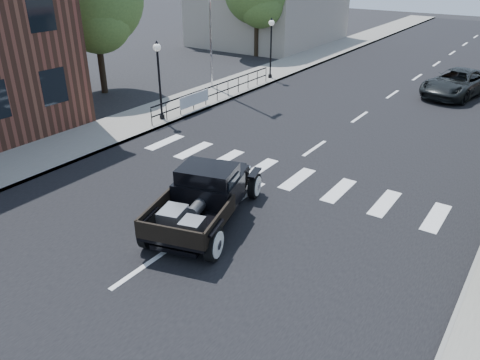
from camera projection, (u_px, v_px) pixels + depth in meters
The scene contains 13 objects.
ground at pixel (211, 220), 14.21m from camera, with size 120.00×120.00×0.00m, color black.
road at pixel (380, 103), 25.32m from camera, with size 14.00×80.00×0.02m, color black.
road_markings at pixel (343, 129), 21.62m from camera, with size 12.00×60.00×0.06m, color silver, non-canonical shape.
sidewalk_left at pixel (250, 80), 29.62m from camera, with size 3.00×80.00×0.15m, color gray.
low_building_left at pixel (269, 13), 41.51m from camera, with size 10.00×12.00×5.00m, color #A89E8D.
railing at pixel (217, 91), 25.05m from camera, with size 0.08×10.00×1.00m, color black, non-canonical shape.
banner at pixel (195, 104), 23.62m from camera, with size 0.04×2.20×0.60m, color silver, non-canonical shape.
lamp_post_b at pixel (159, 81), 21.66m from camera, with size 0.36×0.36×3.65m, color black, non-canonical shape.
lamp_post_c at pixel (271, 48), 29.08m from camera, with size 0.36×0.36×3.65m, color black, non-canonical shape.
big_tree_near at pixel (96, 21), 25.54m from camera, with size 5.38×5.38×7.91m, color #44622A, non-canonical shape.
big_tree_far at pixel (257, 7), 35.27m from camera, with size 5.01×5.01×7.36m, color #44622A, non-canonical shape.
hotrod_pickup at pixel (205, 196), 13.78m from camera, with size 2.35×5.03×1.74m, color black, non-canonical shape.
second_car at pixel (457, 83), 26.24m from camera, with size 2.44×5.28×1.47m, color black.
Camera 1 is at (7.64, -9.60, 7.31)m, focal length 35.00 mm.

